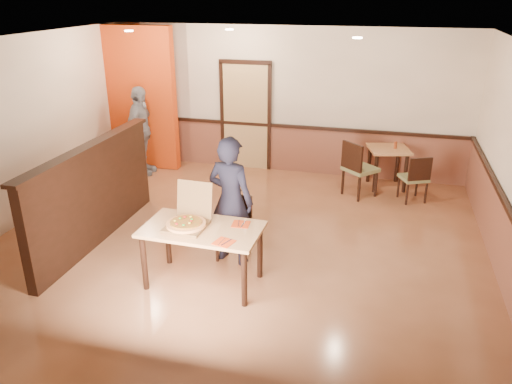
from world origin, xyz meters
TOP-DOWN VIEW (x-y plane):
  - floor at (0.00, 0.00)m, footprint 7.00×7.00m
  - ceiling at (0.00, 0.00)m, footprint 7.00×7.00m
  - wall_back at (0.00, 3.50)m, footprint 7.00×0.00m
  - wall_left at (-3.50, 0.00)m, footprint 0.00×7.00m
  - wainscot_back at (0.00, 3.47)m, footprint 7.00×0.04m
  - chair_rail_back at (0.00, 3.45)m, footprint 7.00×0.06m
  - wainscot_right at (3.47, 0.00)m, footprint 0.04×7.00m
  - back_door at (-0.80, 3.46)m, footprint 0.90×0.06m
  - booth_partition at (-2.00, -0.20)m, footprint 0.20×3.10m
  - red_accent_panel at (-2.90, 3.00)m, footprint 1.60×0.20m
  - spot_a at (-2.30, 1.80)m, footprint 0.14×0.14m
  - spot_b at (-0.80, 2.50)m, footprint 0.14×0.14m
  - spot_c at (1.40, 1.50)m, footprint 0.14×0.14m
  - main_table at (-0.12, -0.89)m, footprint 1.45×0.85m
  - diner_chair at (0.05, -0.12)m, footprint 0.44×0.44m
  - side_chair_left at (1.51, 2.44)m, footprint 0.70×0.70m
  - side_chair_right at (2.48, 2.44)m, footprint 0.55×0.55m
  - side_table at (2.01, 3.05)m, footprint 0.85×0.85m
  - diner at (0.05, -0.26)m, footprint 0.71×0.54m
  - passerby at (-2.66, 2.57)m, footprint 0.48×1.03m
  - pizza_box at (-0.30, -0.89)m, footprint 0.48×0.56m
  - pizza at (-0.30, -0.94)m, footprint 0.58×0.58m
  - napkin_near at (0.26, -1.18)m, footprint 0.26×0.26m
  - napkin_far at (0.31, -0.68)m, footprint 0.23×0.23m
  - condiment at (2.11, 3.06)m, footprint 0.05×0.05m

SIDE VIEW (x-z plane):
  - floor at x=0.00m, z-range 0.00..0.00m
  - wainscot_back at x=0.00m, z-range 0.00..0.90m
  - wainscot_right at x=3.47m, z-range 0.00..0.90m
  - side_chair_right at x=2.48m, z-range 0.04..0.87m
  - diner_chair at x=0.05m, z-range 0.04..0.89m
  - side_chair_left at x=1.51m, z-range 0.05..1.05m
  - side_table at x=2.01m, z-range 0.20..0.94m
  - main_table at x=-0.12m, z-range 0.27..1.04m
  - booth_partition at x=-2.00m, z-range 0.01..1.46m
  - napkin_far at x=0.31m, z-range 0.76..0.77m
  - napkin_near at x=0.26m, z-range 0.76..0.77m
  - condiment at x=2.11m, z-range 0.75..0.88m
  - pizza at x=-0.30m, z-range 0.80..0.83m
  - pizza_box at x=-0.30m, z-range 0.58..1.07m
  - passerby at x=-2.66m, z-range 0.00..1.72m
  - diner at x=0.05m, z-range 0.00..1.74m
  - chair_rail_back at x=0.00m, z-range 0.89..0.95m
  - back_door at x=-0.80m, z-range 0.00..2.10m
  - red_accent_panel at x=-2.90m, z-range 0.01..2.79m
  - wall_back at x=0.00m, z-range -2.10..4.90m
  - wall_left at x=-3.50m, z-range -2.10..4.90m
  - spot_a at x=-2.30m, z-range 2.77..2.79m
  - spot_b at x=-0.80m, z-range 2.77..2.79m
  - spot_c at x=1.40m, z-range 2.77..2.79m
  - ceiling at x=0.00m, z-range 2.80..2.80m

